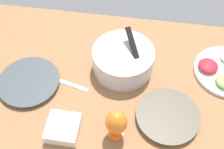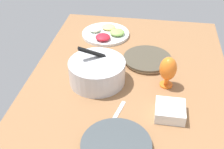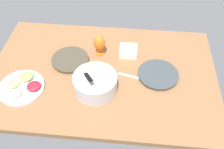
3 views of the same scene
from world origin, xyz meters
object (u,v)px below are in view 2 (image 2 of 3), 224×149
object	(u,v)px
dinner_plate_left	(116,145)
square_bowl_white	(170,110)
hurricane_glass_orange	(168,70)
dinner_plate_right	(147,59)
mixing_bowl	(97,71)
fruit_platter	(106,33)

from	to	relation	value
dinner_plate_left	square_bowl_white	size ratio (longest dim) A/B	2.16
dinner_plate_left	hurricane_glass_orange	bearing A→B (deg)	-23.66
dinner_plate_left	square_bowl_white	xyz separation A→B (cm)	(21.87, -20.79, 1.65)
dinner_plate_right	hurricane_glass_orange	world-z (taller)	hurricane_glass_orange
dinner_plate_right	mixing_bowl	size ratio (longest dim) A/B	0.95
dinner_plate_right	fruit_platter	bearing A→B (deg)	46.89
hurricane_glass_orange	square_bowl_white	bearing A→B (deg)	-175.26
hurricane_glass_orange	square_bowl_white	size ratio (longest dim) A/B	1.27
dinner_plate_right	hurricane_glass_orange	xyz separation A→B (cm)	(-20.52, -10.68, 8.41)
fruit_platter	square_bowl_white	world-z (taller)	square_bowl_white
dinner_plate_left	fruit_platter	xyz separation A→B (cm)	(90.23, 19.79, 0.44)
dinner_plate_right	hurricane_glass_orange	distance (cm)	24.61
dinner_plate_left	dinner_plate_right	world-z (taller)	dinner_plate_right
mixing_bowl	square_bowl_white	distance (cm)	41.90
dinner_plate_left	hurricane_glass_orange	world-z (taller)	hurricane_glass_orange
square_bowl_white	hurricane_glass_orange	bearing A→B (deg)	4.74
fruit_platter	hurricane_glass_orange	bearing A→B (deg)	-140.36
dinner_plate_left	mixing_bowl	size ratio (longest dim) A/B	0.99
dinner_plate_right	square_bowl_white	xyz separation A→B (cm)	(-42.05, -12.47, 1.51)
dinner_plate_right	square_bowl_white	bearing A→B (deg)	-163.49
dinner_plate_right	square_bowl_white	distance (cm)	43.88
fruit_platter	dinner_plate_right	bearing A→B (deg)	-133.11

